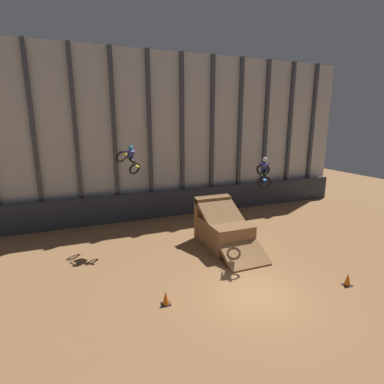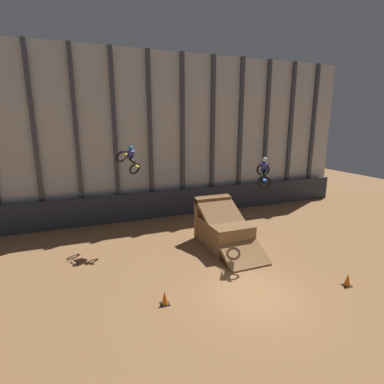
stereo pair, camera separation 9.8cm
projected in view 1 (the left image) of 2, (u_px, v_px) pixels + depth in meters
ground_plane at (255, 295)px, 12.73m from camera, size 60.00×60.00×0.00m
arena_back_wall at (166, 137)px, 22.57m from camera, size 32.00×0.40×12.11m
lower_barrier at (170, 203)px, 23.11m from camera, size 31.36×0.20×2.03m
dirt_ramp at (222, 229)px, 17.77m from camera, size 2.34×5.00×2.78m
rider_bike_left_air at (129, 159)px, 17.21m from camera, size 1.37×1.86×1.68m
rider_bike_right_air at (264, 172)px, 15.79m from camera, size 1.49×1.81×1.65m
traffic_cone_near_ramp at (166, 298)px, 12.00m from camera, size 0.36×0.36×0.58m
traffic_cone_arena_edge at (348, 280)px, 13.41m from camera, size 0.36×0.36×0.58m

